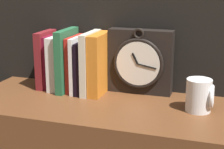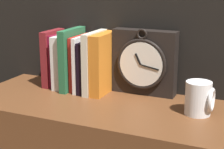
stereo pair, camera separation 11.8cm
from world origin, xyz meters
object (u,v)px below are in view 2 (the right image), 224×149
Objects in this scene: book_slot1_maroon at (60,60)px; book_slot6_black at (89,66)px; mug at (199,98)px; clock at (144,62)px; book_slot8_orange at (103,63)px; book_slot2_white at (66,61)px; book_slot3_green at (72,59)px; book_slot0_maroon at (53,58)px; book_slot4_red at (80,62)px; book_slot5_white at (84,63)px; book_slot7_cream at (95,62)px.

book_slot6_black is (0.13, -0.02, -0.01)m from book_slot1_maroon.
clock is at bearing 151.16° from mug.
book_slot8_orange is (0.06, -0.00, 0.01)m from book_slot6_black.
book_slot1_maroon is 0.03m from book_slot2_white.
book_slot3_green is at bearing -179.46° from book_slot8_orange.
book_slot0_maroon is 0.94× the size of book_slot3_green.
mug is at bearing -10.57° from book_slot6_black.
book_slot2_white is (-0.29, -0.04, -0.02)m from clock.
book_slot8_orange is 2.08× the size of mug.
book_slot3_green is 1.04× the size of book_slot8_orange.
book_slot0_maroon is 0.03m from book_slot1_maroon.
book_slot4_red reaches higher than book_slot2_white.
book_slot3_green is (0.07, -0.02, 0.01)m from book_slot1_maroon.
book_slot6_black is at bearing -4.12° from book_slot0_maroon.
book_slot3_green reaches higher than book_slot5_white.
book_slot2_white is at bearing 166.56° from book_slot3_green.
book_slot1_maroon reaches higher than mug.
book_slot2_white is at bearing -17.08° from book_slot1_maroon.
book_slot5_white is (0.08, -0.00, 0.00)m from book_slot2_white.
book_slot8_orange is at bearing -4.90° from book_slot4_red.
book_slot0_maroon is (-0.35, -0.03, -0.01)m from clock.
book_slot7_cream reaches higher than book_slot2_white.
book_slot4_red is 0.07m from book_slot7_cream.
mug is (0.51, -0.08, -0.05)m from book_slot2_white.
book_slot1_maroon is at bearing 170.37° from mug.
book_slot0_maroon is 0.16m from book_slot6_black.
book_slot4_red is 1.93× the size of mug.
book_slot5_white is 0.05m from book_slot7_cream.
clock reaches higher than book_slot3_green.
book_slot0_maroon is 0.18m from book_slot7_cream.
book_slot1_maroon is (-0.32, -0.03, -0.02)m from clock.
book_slot2_white is 0.99× the size of book_slot4_red.
book_slot1_maroon is at bearing 164.79° from book_slot3_green.
book_slot4_red reaches higher than mug.
book_slot2_white is 0.92× the size of book_slot8_orange.
book_slot6_black is at bearing 171.85° from book_slot7_cream.
book_slot1_maroon is 1.06× the size of book_slot6_black.
book_slot5_white is at bearing 177.44° from book_slot6_black.
clock is 1.18× the size of book_slot5_white.
clock is 0.14m from book_slot8_orange.
mug is at bearing -12.04° from book_slot8_orange.
book_slot5_white is (0.14, -0.01, -0.00)m from book_slot0_maroon.
book_slot7_cream reaches higher than book_slot4_red.
book_slot8_orange reaches higher than book_slot6_black.
book_slot0_maroon is at bearing 175.64° from book_slot5_white.
book_slot2_white is (0.06, -0.01, -0.01)m from book_slot0_maroon.
clock is 0.26m from mug.
clock is 2.30× the size of mug.
book_slot3_green is 1.11× the size of book_slot5_white.
book_slot3_green is at bearing -177.51° from book_slot6_black.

